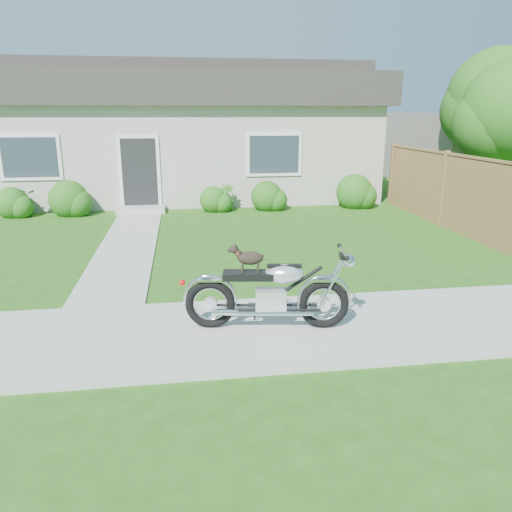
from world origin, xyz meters
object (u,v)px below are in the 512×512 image
at_px(fence, 444,189).
at_px(tree_far, 502,103).
at_px(house, 188,132).
at_px(motorcycle_with_dog, 270,292).
at_px(potted_plant_left, 26,203).
at_px(potted_plant_right, 227,198).

bearing_deg(fence, tree_far, 43.71).
distance_m(house, fence, 8.96).
bearing_deg(fence, motorcycle_with_dog, -133.55).
xyz_separation_m(potted_plant_left, potted_plant_right, (5.65, 0.00, 0.00)).
bearing_deg(house, fence, -44.74).
relative_size(fence, potted_plant_left, 8.71).
xyz_separation_m(potted_plant_left, motorcycle_with_dog, (5.46, -8.56, 0.16)).
bearing_deg(house, tree_far, -16.11).
xyz_separation_m(tree_far, potted_plant_right, (-8.85, -0.60, -2.70)).
bearing_deg(house, potted_plant_right, -73.69).
height_order(potted_plant_left, potted_plant_right, potted_plant_right).
relative_size(house, motorcycle_with_dog, 5.69).
distance_m(house, motorcycle_with_dog, 12.14).
relative_size(potted_plant_left, potted_plant_right, 0.99).
distance_m(potted_plant_left, potted_plant_right, 5.65).
distance_m(tree_far, potted_plant_left, 14.76).
relative_size(fence, tree_far, 1.38).
xyz_separation_m(tree_far, potted_plant_left, (-14.49, -0.60, -2.71)).
xyz_separation_m(house, tree_far, (9.86, -2.85, 0.93)).
bearing_deg(motorcycle_with_dog, fence, 54.95).
bearing_deg(potted_plant_right, tree_far, 3.87).
xyz_separation_m(fence, tree_far, (3.55, 3.40, 2.15)).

